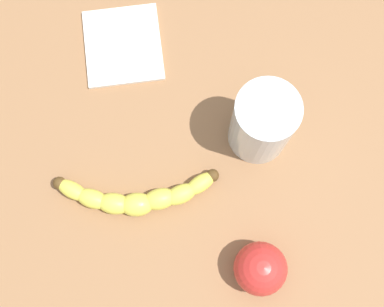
{
  "coord_description": "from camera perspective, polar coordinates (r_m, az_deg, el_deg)",
  "views": [
    {
      "loc": [
        -10.04,
        -6.16,
        78.57
      ],
      "look_at": [
        7.39,
        -2.45,
        5.0
      ],
      "focal_mm": 49.11,
      "sensor_mm": 36.0,
      "label": 1
    }
  ],
  "objects": [
    {
      "name": "banana",
      "position": [
        0.75,
        -6.03,
        -4.76
      ],
      "size": [
        9.59,
        23.17,
        3.39
      ],
      "rotation": [
        0.0,
        0.0,
        4.97
      ],
      "color": "#DDD84C",
      "rests_on": "wooden_tabletop"
    },
    {
      "name": "wooden_tabletop",
      "position": [
        0.78,
        -2.91,
        -5.41
      ],
      "size": [
        120.0,
        120.0,
        3.0
      ],
      "primitive_type": "cube",
      "color": "#916541",
      "rests_on": "ground"
    },
    {
      "name": "folded_napkin",
      "position": [
        0.84,
        -7.49,
        11.57
      ],
      "size": [
        16.01,
        15.33,
        0.6
      ],
      "primitive_type": "cube",
      "rotation": [
        0.0,
        0.0,
        0.34
      ],
      "color": "white",
      "rests_on": "wooden_tabletop"
    },
    {
      "name": "apple_fruit",
      "position": [
        0.73,
        7.44,
        -12.3
      ],
      "size": [
        7.27,
        7.27,
        7.27
      ],
      "primitive_type": "sphere",
      "color": "red",
      "rests_on": "wooden_tabletop"
    },
    {
      "name": "smoothie_glass",
      "position": [
        0.73,
        7.61,
        3.18
      ],
      "size": [
        8.74,
        8.74,
        12.79
      ],
      "color": "silver",
      "rests_on": "wooden_tabletop"
    }
  ]
}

